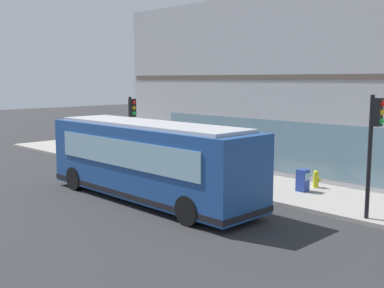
{
  "coord_description": "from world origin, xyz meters",
  "views": [
    {
      "loc": [
        -11.83,
        -12.36,
        4.72
      ],
      "look_at": [
        1.53,
        1.0,
        2.11
      ],
      "focal_mm": 44.08,
      "sensor_mm": 36.0,
      "label": 1
    }
  ],
  "objects_px": {
    "traffic_light_near_corner": "(374,133)",
    "fire_hydrant": "(316,179)",
    "pedestrian_near_hydrant": "(241,156)",
    "pedestrian_near_building_entrance": "(135,145)",
    "pedestrian_walking_along_curb": "(143,144)",
    "traffic_light_down_block": "(132,119)",
    "newspaper_vending_box": "(303,180)",
    "city_bus_nearside": "(149,161)"
  },
  "relations": [
    {
      "from": "fire_hydrant",
      "to": "pedestrian_walking_along_curb",
      "type": "xyz_separation_m",
      "value": [
        -0.69,
        10.77,
        0.55
      ]
    },
    {
      "from": "pedestrian_near_building_entrance",
      "to": "pedestrian_near_hydrant",
      "type": "bearing_deg",
      "value": -77.13
    },
    {
      "from": "fire_hydrant",
      "to": "pedestrian_near_building_entrance",
      "type": "distance_m",
      "value": 10.13
    },
    {
      "from": "pedestrian_near_hydrant",
      "to": "pedestrian_walking_along_curb",
      "type": "distance_m",
      "value": 7.11
    },
    {
      "from": "traffic_light_near_corner",
      "to": "fire_hydrant",
      "type": "xyz_separation_m",
      "value": [
        2.8,
        3.65,
        -2.48
      ]
    },
    {
      "from": "newspaper_vending_box",
      "to": "fire_hydrant",
      "type": "bearing_deg",
      "value": -2.62
    },
    {
      "from": "traffic_light_near_corner",
      "to": "traffic_light_down_block",
      "type": "relative_size",
      "value": 1.11
    },
    {
      "from": "pedestrian_near_building_entrance",
      "to": "pedestrian_walking_along_curb",
      "type": "relative_size",
      "value": 1.1
    },
    {
      "from": "traffic_light_down_block",
      "to": "pedestrian_near_hydrant",
      "type": "xyz_separation_m",
      "value": [
        2.29,
        -5.36,
        -1.6
      ]
    },
    {
      "from": "newspaper_vending_box",
      "to": "city_bus_nearside",
      "type": "bearing_deg",
      "value": 143.04
    },
    {
      "from": "traffic_light_down_block",
      "to": "newspaper_vending_box",
      "type": "relative_size",
      "value": 4.09
    },
    {
      "from": "traffic_light_down_block",
      "to": "pedestrian_near_building_entrance",
      "type": "height_order",
      "value": "traffic_light_down_block"
    },
    {
      "from": "traffic_light_near_corner",
      "to": "fire_hydrant",
      "type": "relative_size",
      "value": 5.51
    },
    {
      "from": "traffic_light_down_block",
      "to": "fire_hydrant",
      "type": "distance_m",
      "value": 9.69
    },
    {
      "from": "traffic_light_down_block",
      "to": "newspaper_vending_box",
      "type": "xyz_separation_m",
      "value": [
        1.82,
        -8.97,
        -2.11
      ]
    },
    {
      "from": "city_bus_nearside",
      "to": "traffic_light_near_corner",
      "type": "distance_m",
      "value": 8.27
    },
    {
      "from": "pedestrian_walking_along_curb",
      "to": "city_bus_nearside",
      "type": "bearing_deg",
      "value": -127.49
    },
    {
      "from": "pedestrian_near_building_entrance",
      "to": "newspaper_vending_box",
      "type": "xyz_separation_m",
      "value": [
        0.96,
        -9.88,
        -0.56
      ]
    },
    {
      "from": "traffic_light_down_block",
      "to": "pedestrian_near_building_entrance",
      "type": "distance_m",
      "value": 2.0
    },
    {
      "from": "traffic_light_near_corner",
      "to": "traffic_light_down_block",
      "type": "xyz_separation_m",
      "value": [
        0.01,
        12.66,
        -0.27
      ]
    },
    {
      "from": "fire_hydrant",
      "to": "traffic_light_down_block",
      "type": "bearing_deg",
      "value": 107.22
    },
    {
      "from": "pedestrian_near_building_entrance",
      "to": "pedestrian_walking_along_curb",
      "type": "bearing_deg",
      "value": 34.29
    },
    {
      "from": "pedestrian_near_building_entrance",
      "to": "pedestrian_walking_along_curb",
      "type": "xyz_separation_m",
      "value": [
        1.24,
        0.85,
        -0.1
      ]
    },
    {
      "from": "city_bus_nearside",
      "to": "newspaper_vending_box",
      "type": "xyz_separation_m",
      "value": [
        5.04,
        -3.79,
        -0.95
      ]
    },
    {
      "from": "pedestrian_near_building_entrance",
      "to": "traffic_light_down_block",
      "type": "bearing_deg",
      "value": -133.5
    },
    {
      "from": "traffic_light_near_corner",
      "to": "newspaper_vending_box",
      "type": "relative_size",
      "value": 4.53
    },
    {
      "from": "city_bus_nearside",
      "to": "fire_hydrant",
      "type": "xyz_separation_m",
      "value": [
        6.01,
        -3.84,
        -1.04
      ]
    },
    {
      "from": "fire_hydrant",
      "to": "pedestrian_near_hydrant",
      "type": "xyz_separation_m",
      "value": [
        -0.5,
        3.66,
        0.61
      ]
    },
    {
      "from": "fire_hydrant",
      "to": "traffic_light_near_corner",
      "type": "bearing_deg",
      "value": -127.57
    },
    {
      "from": "traffic_light_near_corner",
      "to": "pedestrian_near_hydrant",
      "type": "bearing_deg",
      "value": 72.51
    },
    {
      "from": "traffic_light_near_corner",
      "to": "pedestrian_near_building_entrance",
      "type": "height_order",
      "value": "traffic_light_near_corner"
    },
    {
      "from": "traffic_light_down_block",
      "to": "pedestrian_walking_along_curb",
      "type": "relative_size",
      "value": 2.31
    },
    {
      "from": "traffic_light_near_corner",
      "to": "pedestrian_near_building_entrance",
      "type": "distance_m",
      "value": 13.72
    },
    {
      "from": "pedestrian_near_building_entrance",
      "to": "pedestrian_walking_along_curb",
      "type": "distance_m",
      "value": 1.5
    },
    {
      "from": "city_bus_nearside",
      "to": "traffic_light_down_block",
      "type": "distance_m",
      "value": 6.21
    },
    {
      "from": "traffic_light_down_block",
      "to": "fire_hydrant",
      "type": "relative_size",
      "value": 4.98
    },
    {
      "from": "pedestrian_near_hydrant",
      "to": "pedestrian_walking_along_curb",
      "type": "bearing_deg",
      "value": 91.54
    },
    {
      "from": "city_bus_nearside",
      "to": "pedestrian_near_building_entrance",
      "type": "bearing_deg",
      "value": 56.18
    },
    {
      "from": "traffic_light_near_corner",
      "to": "pedestrian_near_building_entrance",
      "type": "bearing_deg",
      "value": 86.33
    },
    {
      "from": "pedestrian_near_hydrant",
      "to": "pedestrian_walking_along_curb",
      "type": "relative_size",
      "value": 1.06
    },
    {
      "from": "newspaper_vending_box",
      "to": "pedestrian_near_hydrant",
      "type": "bearing_deg",
      "value": 82.6
    },
    {
      "from": "pedestrian_near_hydrant",
      "to": "pedestrian_walking_along_curb",
      "type": "height_order",
      "value": "pedestrian_near_hydrant"
    }
  ]
}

